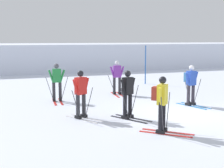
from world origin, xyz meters
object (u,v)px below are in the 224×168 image
skier_red (81,93)px  skier_green (57,81)px  skier_black (128,93)px  skier_purple (117,76)px  trail_marker_pole (145,65)px  skier_blue (191,83)px  skier_yellow (162,102)px

skier_red → skier_green: 3.46m
skier_black → skier_purple: size_ratio=1.00×
skier_green → trail_marker_pole: trail_marker_pole is taller
skier_blue → skier_green: bearing=151.4°
skier_blue → skier_purple: bearing=118.2°
skier_black → trail_marker_pole: size_ratio=0.72×
skier_black → skier_green: (-1.76, 4.02, 0.00)m
skier_yellow → trail_marker_pole: 10.74m
skier_green → skier_purple: bearing=14.3°
trail_marker_pole → skier_green: bearing=-148.2°
skier_yellow → trail_marker_pole: (4.23, 9.87, 0.24)m
skier_black → skier_blue: 3.59m
skier_purple → skier_red: bearing=-124.9°
skier_green → trail_marker_pole: bearing=31.8°
skier_green → trail_marker_pole: size_ratio=0.72×
skier_blue → skier_red: same height
skier_green → skier_yellow: bearing=-71.4°
skier_blue → skier_red: 4.97m
skier_blue → skier_green: same height
skier_purple → trail_marker_pole: 4.32m
skier_blue → skier_red: bearing=-172.5°
skier_purple → skier_red: same height
skier_yellow → trail_marker_pole: trail_marker_pole is taller
skier_yellow → skier_green: 6.33m
trail_marker_pole → skier_yellow: bearing=-113.2°
skier_blue → trail_marker_pole: size_ratio=0.72×
skier_purple → skier_red: (-2.98, -4.27, 0.00)m
skier_black → skier_green: same height
skier_black → trail_marker_pole: 9.08m
skier_black → skier_blue: size_ratio=1.00×
skier_blue → trail_marker_pole: trail_marker_pole is taller
skier_yellow → skier_green: same height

